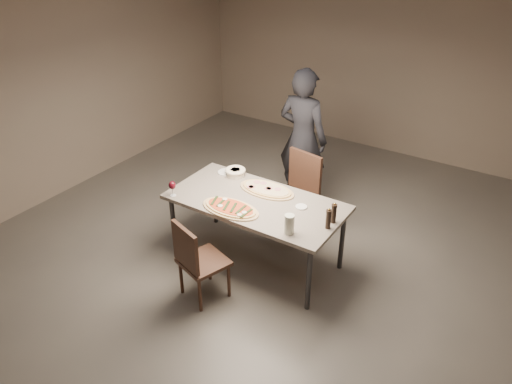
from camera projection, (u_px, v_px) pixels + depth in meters
The scene contains 14 objects.
room at pixel (256, 142), 4.74m from camera, with size 7.00×7.00×7.00m.
dining_table at pixel (256, 205), 5.09m from camera, with size 1.80×0.90×0.75m.
zucchini_pizza at pixel (231, 208), 4.91m from camera, with size 0.63×0.35×0.05m.
ham_pizza at pixel (267, 189), 5.23m from camera, with size 0.63×0.35×0.04m.
bread_basket at pixel (235, 171), 5.51m from camera, with size 0.23×0.23×0.08m.
oil_dish at pixel (301, 207), 4.94m from camera, with size 0.12×0.12×0.01m.
pepper_mill_left at pixel (328, 219), 4.58m from camera, with size 0.05×0.05×0.21m.
pepper_mill_right at pixel (334, 213), 4.67m from camera, with size 0.06×0.06×0.21m.
carafe at pixel (289, 224), 4.51m from camera, with size 0.09×0.09×0.19m.
wine_glass at pixel (172, 186), 5.09m from camera, with size 0.07×0.07×0.17m.
side_plate at pixel (226, 172), 5.59m from camera, with size 0.18×0.18×0.01m.
chair_near at pixel (196, 258), 4.67m from camera, with size 0.52×0.52×0.86m.
chair_far at pixel (298, 190), 5.67m from camera, with size 0.53×0.53×0.97m.
diner at pixel (303, 138), 6.10m from camera, with size 0.64×0.42×1.76m, color black.
Camera 1 is at (2.36, -3.66, 3.34)m, focal length 35.00 mm.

